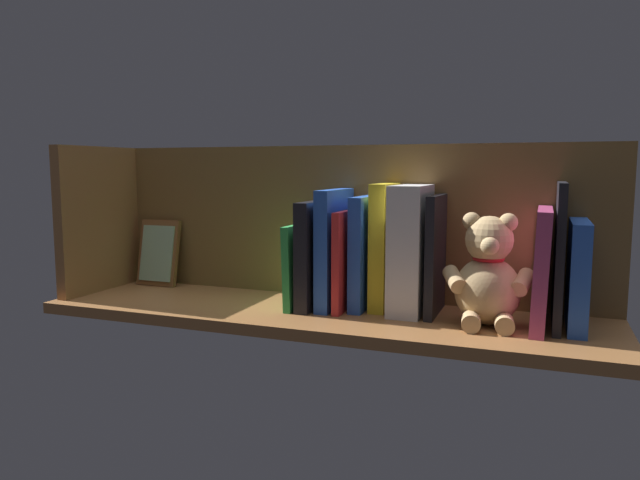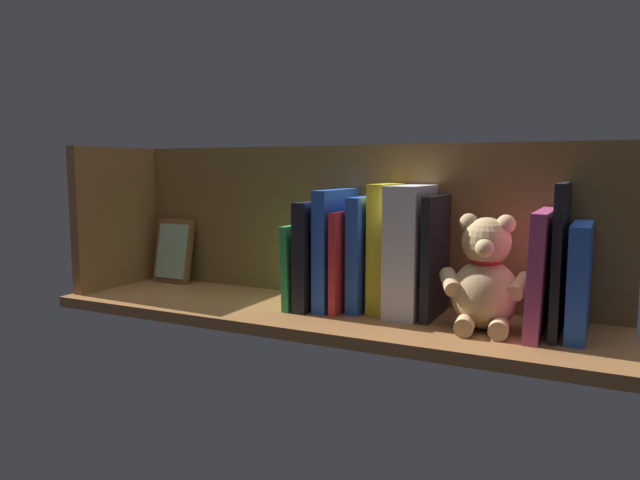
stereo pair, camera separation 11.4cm
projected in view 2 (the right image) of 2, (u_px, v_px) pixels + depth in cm
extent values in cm
cube|color=brown|center=(320.00, 315.00, 115.62)|extent=(110.47, 30.21, 2.20)
cube|color=brown|center=(347.00, 222.00, 124.94)|extent=(110.47, 1.50, 32.24)
cube|color=brown|center=(116.00, 217.00, 137.19)|extent=(2.40, 24.21, 32.24)
cube|color=blue|center=(580.00, 279.00, 96.79)|extent=(3.05, 16.74, 18.59)
cube|color=black|center=(560.00, 259.00, 97.68)|extent=(1.41, 16.98, 25.12)
cube|color=#B23F72|center=(541.00, 272.00, 98.25)|extent=(2.92, 19.14, 20.66)
ellipsoid|color=tan|center=(485.00, 294.00, 100.78)|extent=(12.56, 11.51, 12.03)
sphere|color=tan|center=(487.00, 242.00, 99.67)|extent=(8.27, 8.27, 8.27)
sphere|color=tan|center=(507.00, 224.00, 98.25)|extent=(3.20, 3.20, 3.20)
sphere|color=tan|center=(468.00, 223.00, 100.34)|extent=(3.20, 3.20, 3.20)
sphere|color=#DBB77F|center=(485.00, 248.00, 96.46)|extent=(3.20, 3.20, 3.20)
cylinder|color=tan|center=(520.00, 286.00, 97.20)|extent=(4.09, 6.40, 4.45)
cylinder|color=tan|center=(450.00, 282.00, 101.04)|extent=(5.18, 6.55, 4.45)
cylinder|color=tan|center=(499.00, 328.00, 95.63)|extent=(3.71, 4.86, 3.20)
cylinder|color=tan|center=(465.00, 325.00, 97.45)|extent=(3.71, 4.86, 3.20)
torus|color=red|center=(486.00, 261.00, 100.07)|extent=(6.10, 6.10, 0.94)
cube|color=black|center=(436.00, 257.00, 108.57)|extent=(1.63, 14.29, 22.52)
cube|color=white|center=(410.00, 250.00, 110.30)|extent=(6.07, 14.70, 24.31)
cube|color=yellow|center=(385.00, 247.00, 113.91)|extent=(3.14, 12.26, 24.51)
cube|color=blue|center=(366.00, 253.00, 114.95)|extent=(2.54, 14.00, 22.05)
cube|color=red|center=(349.00, 260.00, 115.34)|extent=(1.42, 16.37, 19.34)
cube|color=blue|center=(336.00, 249.00, 116.48)|extent=(2.70, 16.23, 23.34)
cube|color=black|center=(318.00, 253.00, 117.70)|extent=(2.70, 17.40, 21.05)
cube|color=green|center=(305.00, 264.00, 119.26)|extent=(1.90, 17.52, 16.50)
cube|color=brown|center=(174.00, 251.00, 142.54)|extent=(10.24, 4.31, 15.48)
cube|color=#8CAD8C|center=(172.00, 251.00, 141.90)|extent=(8.60, 2.98, 12.88)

